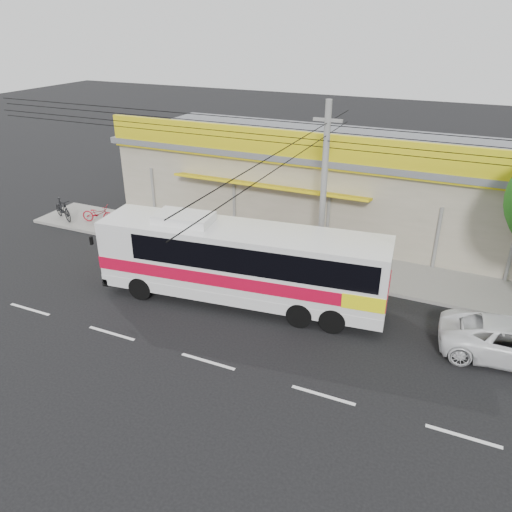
{
  "coord_description": "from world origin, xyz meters",
  "views": [
    {
      "loc": [
        6.99,
        -14.11,
        10.39
      ],
      "look_at": [
        -0.27,
        2.0,
        1.89
      ],
      "focal_mm": 35.0,
      "sensor_mm": 36.0,
      "label": 1
    }
  ],
  "objects_px": {
    "coach_bus": "(245,260)",
    "motorbike_red": "(98,214)",
    "utility_pole": "(327,135)",
    "motorbike_dark": "(63,209)"
  },
  "relations": [
    {
      "from": "coach_bus",
      "to": "motorbike_dark",
      "type": "height_order",
      "value": "coach_bus"
    },
    {
      "from": "coach_bus",
      "to": "motorbike_dark",
      "type": "distance_m",
      "value": 13.55
    },
    {
      "from": "motorbike_red",
      "to": "motorbike_dark",
      "type": "relative_size",
      "value": 0.92
    },
    {
      "from": "motorbike_dark",
      "to": "utility_pole",
      "type": "height_order",
      "value": "utility_pole"
    },
    {
      "from": "coach_bus",
      "to": "utility_pole",
      "type": "height_order",
      "value": "utility_pole"
    },
    {
      "from": "coach_bus",
      "to": "motorbike_red",
      "type": "bearing_deg",
      "value": 152.7
    },
    {
      "from": "coach_bus",
      "to": "utility_pole",
      "type": "distance_m",
      "value": 5.72
    },
    {
      "from": "motorbike_red",
      "to": "utility_pole",
      "type": "relative_size",
      "value": 0.05
    },
    {
      "from": "motorbike_red",
      "to": "motorbike_dark",
      "type": "bearing_deg",
      "value": 89.34
    },
    {
      "from": "motorbike_red",
      "to": "motorbike_dark",
      "type": "height_order",
      "value": "motorbike_dark"
    }
  ]
}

